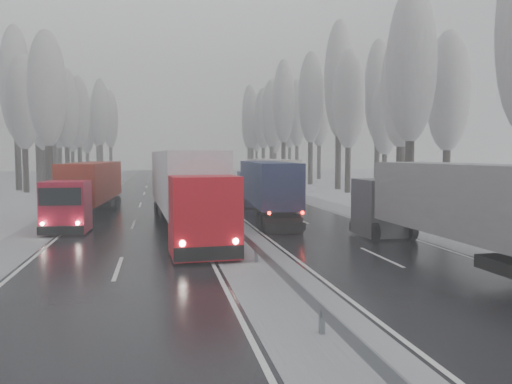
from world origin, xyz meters
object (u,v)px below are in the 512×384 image
object	(u,v)px
truck_cream_box	(269,175)
truck_red_red	(90,186)
truck_red_white	(185,186)
truck_blue_box	(265,185)
box_truck_distant	(212,169)
truck_grey_tarp	(464,207)

from	to	relation	value
truck_cream_box	truck_red_red	size ratio (longest dim) A/B	1.02
truck_red_white	truck_red_red	bearing A→B (deg)	124.25
truck_blue_box	truck_red_white	size ratio (longest dim) A/B	0.85
truck_blue_box	truck_red_red	bearing A→B (deg)	173.92
truck_blue_box	box_truck_distant	world-z (taller)	truck_blue_box
box_truck_distant	truck_red_red	world-z (taller)	truck_red_red
truck_red_red	truck_red_white	bearing A→B (deg)	-49.34
box_truck_distant	truck_red_white	size ratio (longest dim) A/B	0.47
truck_cream_box	box_truck_distant	distance (m)	42.48
truck_cream_box	truck_red_white	size ratio (longest dim) A/B	0.85
truck_grey_tarp	truck_cream_box	xyz separation A→B (m)	(-0.51, 31.82, -0.07)
truck_cream_box	truck_red_red	xyz separation A→B (m)	(-15.32, -14.17, -0.05)
truck_blue_box	truck_cream_box	xyz separation A→B (m)	(3.87, 16.20, 0.00)
box_truck_distant	truck_red_red	size ratio (longest dim) A/B	0.56
truck_grey_tarp	truck_red_red	distance (m)	23.70
truck_red_white	truck_cream_box	bearing A→B (deg)	63.48
truck_red_red	box_truck_distant	bearing A→B (deg)	79.08
truck_grey_tarp	truck_red_red	world-z (taller)	truck_grey_tarp
truck_grey_tarp	truck_blue_box	size ratio (longest dim) A/B	1.03
truck_blue_box	truck_red_white	distance (m)	7.94
truck_cream_box	truck_red_white	distance (m)	23.81
box_truck_distant	truck_cream_box	bearing A→B (deg)	-84.01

